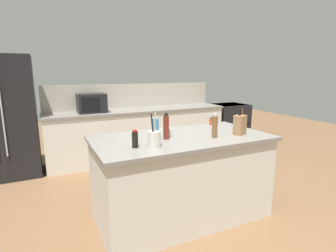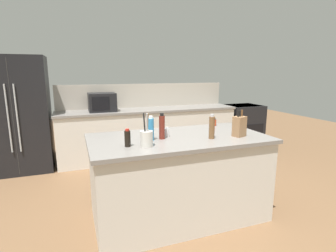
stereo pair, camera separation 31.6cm
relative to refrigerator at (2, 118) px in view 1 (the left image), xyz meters
The scene contains 15 objects.
ground_plane 3.11m from the refrigerator, 49.41° to the right, with size 14.00×14.00×0.00m, color brown.
back_counter_run 2.28m from the refrigerator, ahead, with size 3.40×0.66×0.94m.
wall_backsplash 2.25m from the refrigerator, ahead, with size 3.36×0.03×0.46m, color #B2A899.
kitchen_island 3.00m from the refrigerator, 49.41° to the right, with size 1.93×1.01×0.94m.
refrigerator is the anchor object (origin of this frame).
range_oven 4.37m from the refrigerator, ahead, with size 0.76×0.65×0.92m.
microwave 1.36m from the refrigerator, ahead, with size 0.47×0.39×0.33m.
knife_block 3.54m from the refrigerator, 43.94° to the right, with size 0.16×0.14×0.29m.
utensil_crock 2.91m from the refrigerator, 59.11° to the right, with size 0.12×0.12×0.32m.
dish_soap_bottle 2.80m from the refrigerator, 55.12° to the right, with size 0.06×0.06×0.25m.
vinegar_bottle 2.86m from the refrigerator, 52.91° to the right, with size 0.06×0.06×0.27m.
pepper_grinder 3.30m from the refrigerator, 47.76° to the right, with size 0.06×0.06×0.26m.
soy_sauce_bottle 2.78m from the refrigerator, 61.48° to the right, with size 0.06×0.06×0.17m.
spice_jar_paprika 3.19m from the refrigerator, 35.69° to the right, with size 0.05×0.05×0.10m.
salt_shaker 2.85m from the refrigerator, 50.74° to the right, with size 0.05×0.05×0.11m.
Camera 1 is at (-1.35, -2.44, 1.63)m, focal length 28.00 mm.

